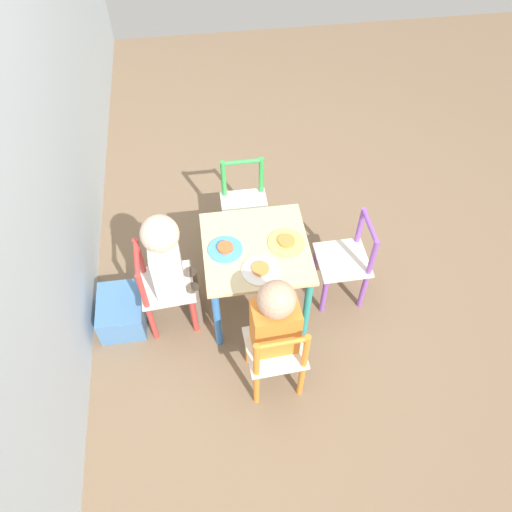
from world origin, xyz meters
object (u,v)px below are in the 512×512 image
object	(u,v)px
chair_purple	(346,262)
plate_back	(225,249)
chair_green	(245,207)
storage_bin	(122,311)
plate_front	(286,242)
chair_red	(163,288)
plate_left	(260,270)
child_back	(170,262)
child_left	(274,323)
chair_orange	(276,355)
kids_table	(256,258)

from	to	relation	value
chair_purple	plate_back	distance (m)	0.66
chair_green	storage_bin	distance (m)	0.89
chair_purple	plate_front	size ratio (longest dim) A/B	3.03
chair_green	chair_red	bearing A→B (deg)	-132.93
plate_back	plate_left	distance (m)	0.21
chair_purple	plate_front	distance (m)	0.39
plate_left	storage_bin	size ratio (longest dim) A/B	0.62
child_back	plate_back	size ratio (longest dim) A/B	4.58
chair_red	storage_bin	xyz separation A→B (m)	(0.01, 0.24, -0.18)
chair_purple	chair_green	size ratio (longest dim) A/B	1.00
chair_green	child_left	xyz separation A→B (m)	(-0.89, -0.02, 0.18)
chair_purple	storage_bin	distance (m)	1.20
chair_red	child_back	world-z (taller)	child_back
chair_green	child_back	size ratio (longest dim) A/B	0.71
chair_orange	plate_front	distance (m)	0.53
chair_orange	plate_front	size ratio (longest dim) A/B	3.03
storage_bin	chair_red	bearing A→B (deg)	-92.95
child_left	storage_bin	xyz separation A→B (m)	(0.39, 0.73, -0.36)
chair_purple	child_back	xyz separation A→B (m)	(-0.03, 0.89, 0.20)
chair_orange	child_back	bearing A→B (deg)	-48.50
child_left	plate_front	bearing A→B (deg)	-109.98
chair_green	child_left	bearing A→B (deg)	-88.52
chair_red	chair_purple	bearing A→B (deg)	-91.62
plate_front	storage_bin	world-z (taller)	plate_front
chair_orange	plate_front	xyz separation A→B (m)	(0.47, -0.12, 0.22)
child_back	kids_table	bearing A→B (deg)	-90.00
kids_table	chair_orange	size ratio (longest dim) A/B	0.94
chair_orange	plate_left	xyz separation A→B (m)	(0.33, 0.02, 0.22)
kids_table	storage_bin	world-z (taller)	kids_table
kids_table	chair_green	xyz separation A→B (m)	(0.47, -0.00, -0.12)
chair_green	plate_left	size ratio (longest dim) A/B	3.06
chair_green	plate_front	world-z (taller)	chair_green
chair_orange	chair_purple	xyz separation A→B (m)	(0.48, -0.45, 0.00)
child_left	plate_front	size ratio (longest dim) A/B	4.14
chair_purple	plate_front	world-z (taller)	chair_purple
child_back	plate_left	bearing A→B (deg)	-110.00
chair_orange	chair_purple	world-z (taller)	same
plate_front	storage_bin	bearing A→B (deg)	91.31
kids_table	storage_bin	bearing A→B (deg)	91.58
chair_orange	chair_purple	size ratio (longest dim) A/B	1.00
plate_back	kids_table	bearing A→B (deg)	-90.00
chair_orange	storage_bin	bearing A→B (deg)	-34.54
kids_table	storage_bin	size ratio (longest dim) A/B	1.81
plate_left	chair_green	bearing A→B (deg)	-0.20
chair_red	chair_purple	distance (m)	0.95
chair_green	plate_back	xyz separation A→B (m)	(-0.47, 0.15, 0.22)
chair_green	plate_front	xyz separation A→B (m)	(-0.47, -0.14, 0.22)
kids_table	chair_purple	xyz separation A→B (m)	(0.01, -0.47, -0.12)
child_left	plate_back	world-z (taller)	child_left
child_back	child_left	xyz separation A→B (m)	(-0.38, -0.43, -0.02)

